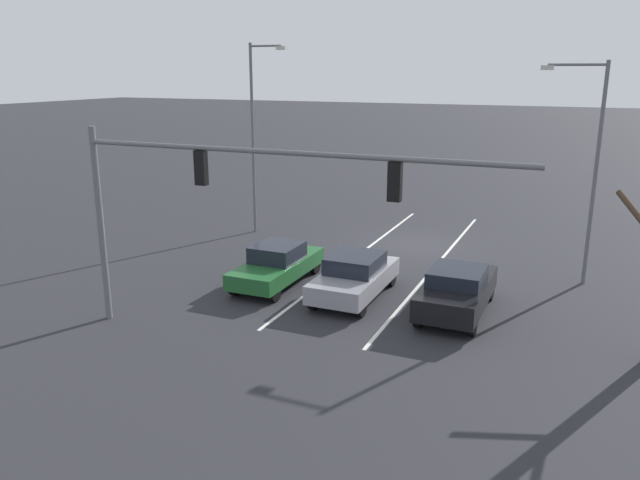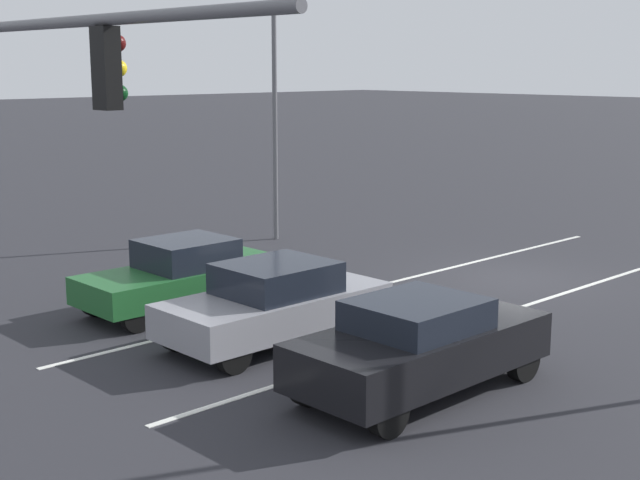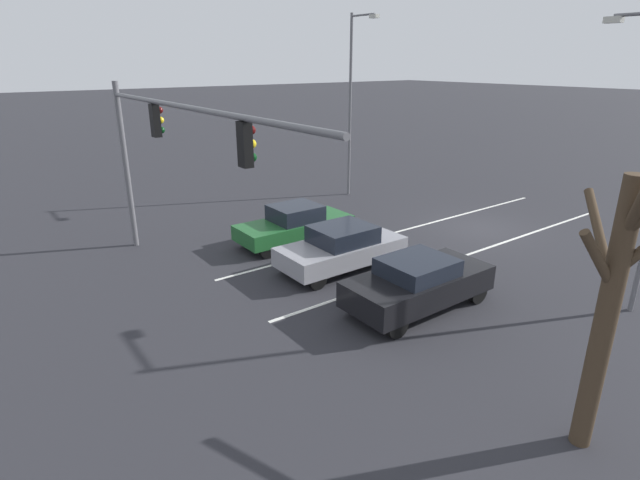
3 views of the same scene
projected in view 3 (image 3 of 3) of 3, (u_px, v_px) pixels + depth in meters
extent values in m
plane|color=#28282D|center=(479.00, 228.00, 21.00)|extent=(240.00, 240.00, 0.00)
cube|color=silver|center=(472.00, 253.00, 18.26)|extent=(0.12, 17.27, 0.01)
cube|color=silver|center=(406.00, 230.00, 20.81)|extent=(0.12, 17.27, 0.01)
cube|color=gray|center=(341.00, 251.00, 16.73)|extent=(1.90, 4.35, 0.62)
cube|color=black|center=(343.00, 234.00, 16.56)|extent=(1.67, 1.95, 0.56)
cube|color=red|center=(401.00, 239.00, 17.37)|extent=(0.24, 0.06, 0.12)
cube|color=red|center=(375.00, 230.00, 18.37)|extent=(0.24, 0.06, 0.12)
cylinder|color=black|center=(317.00, 279.00, 15.32)|extent=(0.22, 0.63, 0.63)
cylinder|color=black|center=(288.00, 263.00, 16.56)|extent=(0.22, 0.63, 0.63)
cylinder|color=black|center=(393.00, 256.00, 17.12)|extent=(0.22, 0.63, 0.63)
cylinder|color=black|center=(362.00, 243.00, 18.36)|extent=(0.22, 0.63, 0.63)
cube|color=#1E5928|center=(295.00, 227.00, 19.16)|extent=(1.79, 4.51, 0.56)
cube|color=black|center=(295.00, 213.00, 18.99)|extent=(1.57, 1.78, 0.59)
cube|color=red|center=(350.00, 218.00, 19.87)|extent=(0.24, 0.06, 0.12)
cube|color=red|center=(330.00, 210.00, 20.82)|extent=(0.24, 0.06, 0.12)
cylinder|color=black|center=(268.00, 249.00, 17.74)|extent=(0.22, 0.66, 0.66)
cylinder|color=black|center=(247.00, 238.00, 18.90)|extent=(0.22, 0.66, 0.66)
cylinder|color=black|center=(341.00, 231.00, 19.61)|extent=(0.22, 0.66, 0.66)
cylinder|color=black|center=(318.00, 222.00, 20.77)|extent=(0.22, 0.66, 0.66)
cube|color=black|center=(418.00, 285.00, 14.02)|extent=(1.87, 4.42, 0.72)
cube|color=black|center=(417.00, 267.00, 13.76)|extent=(1.65, 1.90, 0.46)
cube|color=red|center=(487.00, 269.00, 14.67)|extent=(0.24, 0.06, 0.12)
cube|color=red|center=(451.00, 256.00, 15.66)|extent=(0.24, 0.06, 0.12)
cylinder|color=black|center=(397.00, 325.00, 12.63)|extent=(0.22, 0.67, 0.67)
cylinder|color=black|center=(355.00, 302.00, 13.85)|extent=(0.22, 0.67, 0.67)
cylinder|color=black|center=(477.00, 292.00, 14.44)|extent=(0.22, 0.67, 0.67)
cylinder|color=black|center=(435.00, 274.00, 15.66)|extent=(0.22, 0.67, 0.67)
cylinder|color=slate|center=(126.00, 168.00, 18.07)|extent=(0.20, 0.20, 6.00)
cylinder|color=slate|center=(188.00, 108.00, 12.44)|extent=(12.57, 0.14, 0.14)
cube|color=black|center=(245.00, 145.00, 10.40)|extent=(0.32, 0.22, 0.95)
sphere|color=#4C0C0C|center=(251.00, 130.00, 10.39)|extent=(0.20, 0.20, 0.20)
sphere|color=yellow|center=(252.00, 144.00, 10.48)|extent=(0.20, 0.20, 0.20)
sphere|color=#0A3814|center=(252.00, 157.00, 10.58)|extent=(0.20, 0.20, 0.20)
cube|color=black|center=(155.00, 121.00, 14.55)|extent=(0.32, 0.22, 0.95)
sphere|color=#4C0C0C|center=(160.00, 110.00, 14.54)|extent=(0.20, 0.20, 0.20)
sphere|color=yellow|center=(161.00, 120.00, 14.64)|extent=(0.20, 0.20, 0.20)
sphere|color=#0A3814|center=(162.00, 130.00, 14.74)|extent=(0.20, 0.20, 0.20)
cylinder|color=slate|center=(350.00, 109.00, 24.87)|extent=(0.14, 0.14, 8.77)
cylinder|color=slate|center=(363.00, 15.00, 22.84)|extent=(1.57, 0.09, 0.09)
cube|color=beige|center=(374.00, 16.00, 22.28)|extent=(0.44, 0.24, 0.16)
cube|color=beige|center=(614.00, 20.00, 12.96)|extent=(0.44, 0.24, 0.16)
cylinder|color=#423323|center=(605.00, 321.00, 8.40)|extent=(0.36, 0.36, 5.04)
cylinder|color=#423323|center=(599.00, 261.00, 7.95)|extent=(0.52, 0.85, 1.12)
cylinder|color=#423323|center=(600.00, 237.00, 8.77)|extent=(1.39, 1.36, 1.38)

